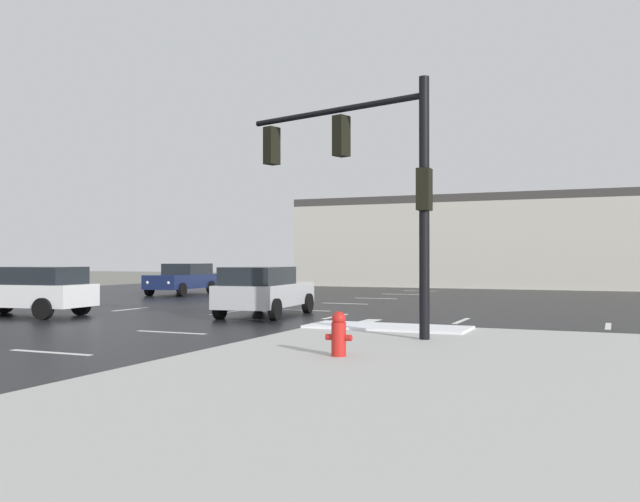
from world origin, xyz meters
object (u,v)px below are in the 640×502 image
(sedan_white, at_px, (27,290))
(traffic_signal_mast, at_px, (370,168))
(fire_hydrant, at_px, (339,334))
(sedan_navy, at_px, (183,278))
(sedan_silver, at_px, (264,290))

(sedan_white, bearing_deg, traffic_signal_mast, 166.22)
(fire_hydrant, xyz_separation_m, sedan_white, (-12.78, 5.27, 0.32))
(traffic_signal_mast, height_order, sedan_navy, traffic_signal_mast)
(traffic_signal_mast, bearing_deg, sedan_silver, -26.19)
(sedan_white, bearing_deg, fire_hydrant, 152.17)
(fire_hydrant, distance_m, sedan_navy, 24.44)
(traffic_signal_mast, height_order, sedan_white, traffic_signal_mast)
(sedan_silver, bearing_deg, traffic_signal_mast, -138.15)
(fire_hydrant, height_order, sedan_silver, sedan_silver)
(sedan_silver, bearing_deg, fire_hydrant, -150.50)
(traffic_signal_mast, bearing_deg, sedan_white, 7.83)
(sedan_white, bearing_deg, sedan_navy, -82.02)
(sedan_navy, bearing_deg, fire_hydrant, 35.48)
(fire_hydrant, height_order, sedan_navy, sedan_navy)
(sedan_navy, bearing_deg, sedan_white, 8.17)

